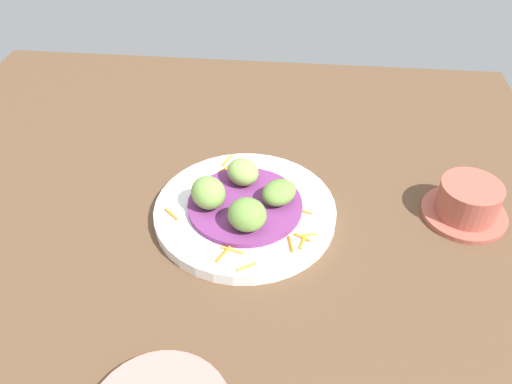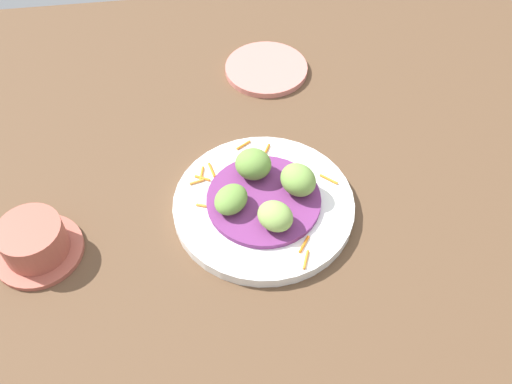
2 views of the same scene
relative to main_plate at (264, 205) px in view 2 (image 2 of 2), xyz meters
The scene contains 10 objects.
table_surface 6.85cm from the main_plate, 128.68° to the left, with size 110.00×110.00×2.00cm, color brown.
main_plate is the anchor object (origin of this frame).
cabbage_bed 1.30cm from the main_plate, 63.43° to the left, with size 16.82×16.82×0.84cm, color #702D6B.
carrot_garnish 3.93cm from the main_plate, 157.18° to the right, with size 24.82×22.24×0.40cm.
guac_scoop_left 6.09cm from the main_plate, 10.34° to the left, with size 5.23×4.48×3.73cm, color #84A851.
guac_scoop_center 6.32cm from the main_plate, 100.34° to the left, with size 5.55×4.77×4.48cm, color #759E47.
guac_scoop_right 6.30cm from the main_plate, 169.66° to the right, with size 5.42×5.09×4.41cm, color olive.
guac_scoop_back 5.96cm from the main_plate, 79.66° to the right, with size 5.45×4.41×3.26cm, color olive.
side_plate_small 32.15cm from the main_plate, behind, with size 15.19×15.19×1.11cm, color tan.
terracotta_bowl 32.55cm from the main_plate, 84.05° to the right, with size 12.42×12.42×5.79cm.
Camera 2 is at (54.49, -13.19, 68.85)cm, focal length 39.49 mm.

